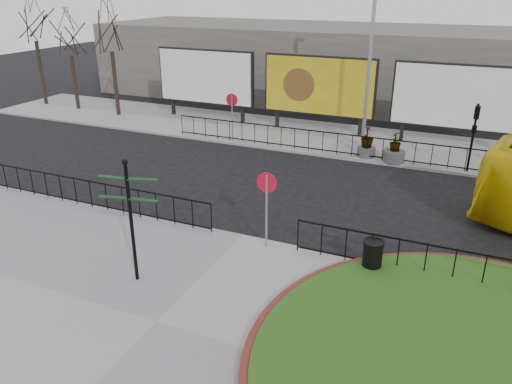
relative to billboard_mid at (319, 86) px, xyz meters
The scene contains 23 objects.
ground 13.31m from the billboard_mid, 83.40° to the right, with size 90.00×90.00×0.00m, color black.
pavement_near 18.21m from the billboard_mid, 85.23° to the right, with size 30.00×10.00×0.12m, color gray.
pavement_far 3.10m from the billboard_mid, 32.94° to the right, with size 44.00×6.00×0.12m, color gray.
brick_edge 19.36m from the billboard_mid, 62.06° to the right, with size 10.40×10.40×0.18m, color maroon.
grass_lawn 19.36m from the billboard_mid, 62.06° to the right, with size 10.00×10.00×0.22m, color #244813.
railing_near_left 14.15m from the billboard_mid, 108.73° to the right, with size 10.00×0.10×1.10m, color black, non-canonical shape.
railing_near_right 15.62m from the billboard_mid, 58.92° to the right, with size 9.00×0.10×1.10m, color black, non-canonical shape.
railing_far 4.84m from the billboard_mid, 55.75° to the right, with size 18.00×0.10×1.10m, color black, non-canonical shape.
speed_sign_far 5.04m from the billboard_mid, 134.46° to the right, with size 0.64×0.07×2.47m.
speed_sign_near 13.62m from the billboard_mid, 79.41° to the right, with size 0.64×0.07×2.47m.
billboard_left 7.00m from the billboard_mid, behind, with size 6.20×0.31×4.10m.
billboard_mid is the anchor object (origin of this frame).
billboard_right 7.00m from the billboard_mid, ahead, with size 6.20×0.31×4.10m.
lamp_post 4.23m from the billboard_mid, 33.25° to the right, with size 0.74×0.18×9.23m.
signal_pole_a 8.80m from the billboard_mid, 24.42° to the right, with size 0.22×0.26×3.00m.
tree_left 12.63m from the billboard_mid, behind, with size 2.00×2.00×7.00m, color #2D2119, non-canonical shape.
tree_mid 16.05m from the billboard_mid, behind, with size 2.00×2.00×6.20m, color #2D2119, non-canonical shape.
tree_far 19.07m from the billboard_mid, behind, with size 2.00×2.00×7.50m, color #2D2119, non-canonical shape.
building_backdrop 9.15m from the billboard_mid, 80.57° to the left, with size 40.00×10.00×5.00m, color slate.
fingerpost_sign 16.58m from the billboard_mid, 90.28° to the right, with size 1.66×0.61×3.55m.
litter_bin 14.91m from the billboard_mid, 66.71° to the right, with size 0.60×0.60×0.99m.
planter_b 5.15m from the billboard_mid, 43.72° to the right, with size 0.86×0.86×1.52m.
planter_c 6.31m from the billboard_mid, 36.59° to the right, with size 0.99×0.99×1.44m.
Camera 1 is at (6.26, -13.20, 7.79)m, focal length 35.00 mm.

